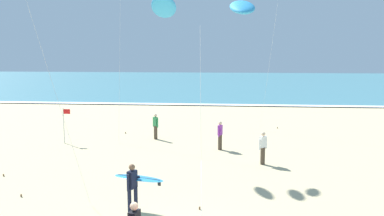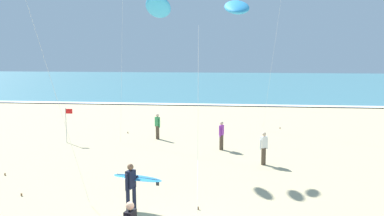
{
  "view_description": "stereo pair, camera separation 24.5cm",
  "coord_description": "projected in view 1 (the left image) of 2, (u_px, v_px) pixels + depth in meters",
  "views": [
    {
      "loc": [
        1.52,
        -9.45,
        5.39
      ],
      "look_at": [
        0.05,
        6.67,
        3.04
      ],
      "focal_mm": 36.72,
      "sensor_mm": 36.0,
      "label": 1
    },
    {
      "loc": [
        1.77,
        -9.43,
        5.39
      ],
      "look_at": [
        0.05,
        6.67,
        3.04
      ],
      "focal_mm": 36.72,
      "sensor_mm": 36.0,
      "label": 2
    }
  ],
  "objects": [
    {
      "name": "shoreline_foam",
      "position": [
        212.0,
        105.0,
        39.43
      ],
      "size": [
        160.0,
        1.27,
        0.01
      ],
      "primitive_type": "cube",
      "color": "white",
      "rests_on": "ocean_water"
    },
    {
      "name": "surfer_lead",
      "position": [
        135.0,
        182.0,
        13.17
      ],
      "size": [
        2.03,
        1.24,
        1.71
      ],
      "color": "black",
      "rests_on": "ground"
    },
    {
      "name": "bystander_white_top",
      "position": [
        263.0,
        148.0,
        18.75
      ],
      "size": [
        0.41,
        0.34,
        1.59
      ],
      "color": "#4C3D2D",
      "rests_on": "ground"
    },
    {
      "name": "ocean_water",
      "position": [
        219.0,
        82.0,
        68.71
      ],
      "size": [
        160.0,
        60.0,
        0.08
      ],
      "primitive_type": "cube",
      "color": "teal",
      "rests_on": "ground"
    },
    {
      "name": "bystander_green_top",
      "position": [
        156.0,
        126.0,
        24.16
      ],
      "size": [
        0.38,
        0.37,
        1.59
      ],
      "color": "#4C3D2D",
      "rests_on": "ground"
    },
    {
      "name": "kite_arc_rose_near",
      "position": [
        203.0,
        3.0,
        8.24
      ],
      "size": [
        2.25,
        5.01,
        6.72
      ],
      "color": "#2D99DB",
      "rests_on": "ground"
    },
    {
      "name": "lifeguard_flag",
      "position": [
        65.0,
        122.0,
        23.03
      ],
      "size": [
        0.45,
        0.05,
        2.1
      ],
      "color": "silver",
      "rests_on": "ground"
    },
    {
      "name": "bystander_purple_top",
      "position": [
        220.0,
        135.0,
        21.56
      ],
      "size": [
        0.28,
        0.48,
        1.59
      ],
      "color": "#4C3D2D",
      "rests_on": "ground"
    }
  ]
}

